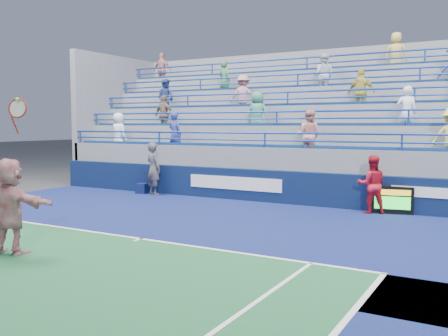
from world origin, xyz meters
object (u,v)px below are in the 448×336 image
Objects in this scene: serve_speed_board at (392,200)px; judge_chair at (143,188)px; tennis_player at (10,206)px; line_judge at (154,169)px; ball_girl at (372,184)px.

serve_speed_board reaches higher than judge_chair.
serve_speed_board is at bearing 0.91° from judge_chair.
judge_chair is (-9.22, -0.15, -0.19)m from serve_speed_board.
tennis_player is (-5.87, -8.52, 0.58)m from serve_speed_board.
judge_chair is at bearing 13.93° from line_judge.
ball_girl is at bearing -158.33° from line_judge.
line_judge is 1.14× the size of ball_girl.
serve_speed_board is at bearing -157.50° from line_judge.
tennis_player reaches higher than ball_girl.
judge_chair is at bearing 111.75° from tennis_player.
serve_speed_board is 1.69× the size of judge_chair.
line_judge is (0.60, -0.07, 0.76)m from judge_chair.
judge_chair is 0.41× the size of ball_girl.
serve_speed_board is 0.38× the size of tennis_player.
line_judge reaches higher than ball_girl.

